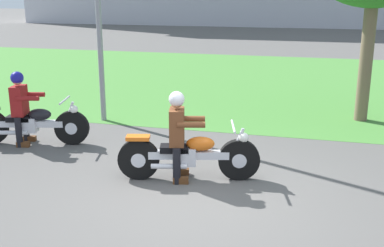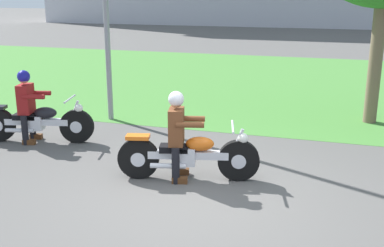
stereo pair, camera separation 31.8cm
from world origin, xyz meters
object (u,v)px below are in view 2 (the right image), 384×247
object	(u,v)px
motorcycle_follow	(37,122)
rider_follow	(27,101)
motorcycle_lead	(189,155)
rider_lead	(178,129)

from	to	relation	value
motorcycle_follow	rider_follow	distance (m)	0.46
motorcycle_lead	motorcycle_follow	xyz separation A→B (m)	(-3.36, 0.94, 0.00)
rider_follow	motorcycle_lead	bearing A→B (deg)	-28.09
rider_lead	rider_follow	bearing A→B (deg)	150.64
rider_lead	motorcycle_follow	bearing A→B (deg)	149.26
rider_lead	motorcycle_follow	size ratio (longest dim) A/B	0.65
rider_lead	rider_follow	size ratio (longest dim) A/B	1.00
motorcycle_lead	rider_follow	xyz separation A→B (m)	(-3.53, 0.90, 0.43)
motorcycle_lead	motorcycle_follow	bearing A→B (deg)	150.64
rider_follow	rider_lead	bearing A→B (deg)	-29.36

